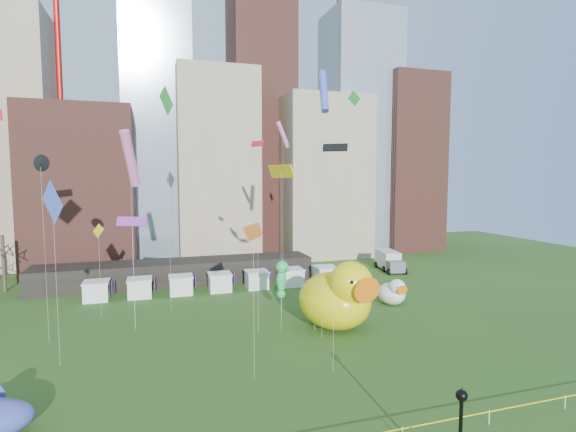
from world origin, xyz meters
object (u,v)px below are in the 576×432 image
object	(u,v)px
small_duck	(393,292)
seahorse_green	(282,276)
big_duck	(338,297)
seahorse_purple	(315,298)
lamppost	(461,429)
box_truck	(389,260)

from	to	relation	value
small_duck	seahorse_green	xyz separation A→B (m)	(-13.40, 0.69, 2.66)
big_duck	seahorse_purple	bearing A→B (deg)	157.11
lamppost	seahorse_green	bearing A→B (deg)	90.49
big_duck	lamppost	xyz separation A→B (m)	(-3.60, -22.25, -0.06)
box_truck	lamppost	bearing A→B (deg)	-107.33
seahorse_green	seahorse_purple	world-z (taller)	seahorse_green
big_duck	box_truck	world-z (taller)	big_duck
big_duck	small_duck	xyz separation A→B (m)	(9.55, 5.73, -1.77)
small_duck	seahorse_green	size ratio (longest dim) A/B	0.73
seahorse_purple	box_truck	bearing A→B (deg)	53.20
box_truck	seahorse_purple	bearing A→B (deg)	-123.97
seahorse_purple	box_truck	world-z (taller)	seahorse_purple
big_duck	seahorse_purple	size ratio (longest dim) A/B	2.13
small_duck	lamppost	world-z (taller)	lamppost
small_duck	seahorse_purple	bearing A→B (deg)	-158.11
seahorse_green	box_truck	size ratio (longest dim) A/B	0.78
small_duck	seahorse_green	bearing A→B (deg)	174.39
big_duck	lamppost	bearing A→B (deg)	-113.31
big_duck	lamppost	size ratio (longest dim) A/B	1.91
seahorse_green	box_truck	bearing A→B (deg)	14.40
big_duck	lamppost	world-z (taller)	big_duck
small_duck	seahorse_green	distance (m)	13.68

